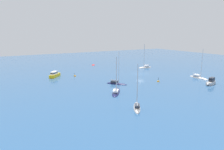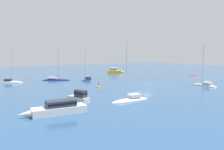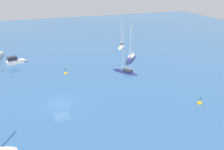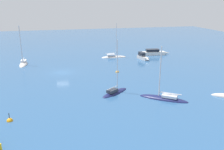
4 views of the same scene
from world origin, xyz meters
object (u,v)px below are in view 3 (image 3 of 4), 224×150
at_px(mooring_buoy, 66,73).
at_px(yacht_2, 125,72).
at_px(yacht, 131,59).
at_px(launch, 15,61).
at_px(channel_buoy, 199,103).
at_px(sailboat, 122,46).

bearing_deg(mooring_buoy, yacht_2, 163.08).
height_order(yacht, mooring_buoy, yacht).
height_order(launch, yacht_2, yacht_2).
relative_size(yacht, channel_buoy, 5.88).
relative_size(sailboat, launch, 1.83).
distance_m(yacht_2, mooring_buoy, 12.13).
relative_size(launch, yacht_2, 0.52).
distance_m(launch, yacht, 26.39).
distance_m(sailboat, launch, 27.82).
relative_size(launch, mooring_buoy, 3.09).
relative_size(sailboat, channel_buoy, 5.95).
height_order(sailboat, launch, sailboat).
distance_m(sailboat, channel_buoy, 32.33).
bearing_deg(launch, yacht_2, -45.61).
xyz_separation_m(launch, yacht, (-25.64, 6.23, -0.58)).
height_order(yacht, channel_buoy, yacht).
xyz_separation_m(yacht_2, mooring_buoy, (11.61, -3.53, -0.13)).
height_order(launch, channel_buoy, launch).
distance_m(yacht_2, channel_buoy, 16.38).
height_order(sailboat, yacht_2, yacht_2).
bearing_deg(yacht, mooring_buoy, -41.82).
distance_m(yacht, channel_buoy, 21.99).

